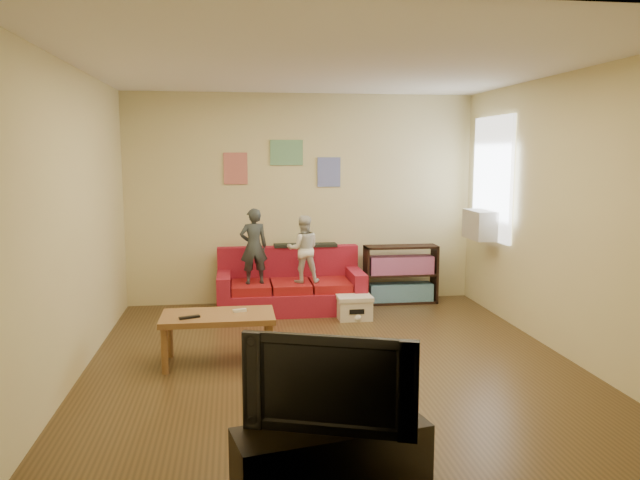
{
  "coord_description": "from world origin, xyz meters",
  "views": [
    {
      "loc": [
        -0.88,
        -5.54,
        1.95
      ],
      "look_at": [
        0.0,
        0.8,
        1.05
      ],
      "focal_mm": 35.0,
      "sensor_mm": 36.0,
      "label": 1
    }
  ],
  "objects": [
    {
      "name": "room_shell",
      "position": [
        0.0,
        0.0,
        1.35
      ],
      "size": [
        4.52,
        5.02,
        2.72
      ],
      "color": "#513B1F",
      "rests_on": "ground"
    },
    {
      "name": "sofa",
      "position": [
        -0.2,
        2.06,
        0.26
      ],
      "size": [
        1.79,
        0.83,
        0.79
      ],
      "color": "maroon",
      "rests_on": "ground"
    },
    {
      "name": "child_a",
      "position": [
        -0.65,
        1.9,
        0.83
      ],
      "size": [
        0.36,
        0.27,
        0.92
      ],
      "primitive_type": "imported",
      "rotation": [
        0.0,
        0.0,
        3.29
      ],
      "color": "#2F3639",
      "rests_on": "sofa"
    },
    {
      "name": "child_b",
      "position": [
        -0.05,
        1.9,
        0.79
      ],
      "size": [
        0.4,
        0.31,
        0.82
      ],
      "primitive_type": "imported",
      "rotation": [
        0.0,
        0.0,
        3.14
      ],
      "color": "silver",
      "rests_on": "sofa"
    },
    {
      "name": "coffee_table",
      "position": [
        -1.05,
        0.15,
        0.4
      ],
      "size": [
        1.04,
        0.57,
        0.47
      ],
      "color": "olive",
      "rests_on": "ground"
    },
    {
      "name": "remote",
      "position": [
        -1.3,
        0.03,
        0.48
      ],
      "size": [
        0.19,
        0.11,
        0.02
      ],
      "primitive_type": "cube",
      "rotation": [
        0.0,
        0.0,
        0.39
      ],
      "color": "black",
      "rests_on": "coffee_table"
    },
    {
      "name": "game_controller",
      "position": [
        -0.85,
        0.2,
        0.48
      ],
      "size": [
        0.13,
        0.07,
        0.03
      ],
      "primitive_type": "cube",
      "rotation": [
        0.0,
        0.0,
        0.3
      ],
      "color": "white",
      "rests_on": "coffee_table"
    },
    {
      "name": "bookshelf",
      "position": [
        1.26,
        2.22,
        0.34
      ],
      "size": [
        0.95,
        0.28,
        0.76
      ],
      "color": "black",
      "rests_on": "ground"
    },
    {
      "name": "window",
      "position": [
        2.22,
        1.65,
        1.64
      ],
      "size": [
        0.04,
        1.08,
        1.48
      ],
      "primitive_type": "cube",
      "color": "white",
      "rests_on": "room_shell"
    },
    {
      "name": "ac_unit",
      "position": [
        2.1,
        1.65,
        1.08
      ],
      "size": [
        0.28,
        0.55,
        0.35
      ],
      "primitive_type": "cube",
      "color": "#B7B2A3",
      "rests_on": "window"
    },
    {
      "name": "artwork_left",
      "position": [
        -0.85,
        2.48,
        1.75
      ],
      "size": [
        0.3,
        0.01,
        0.4
      ],
      "primitive_type": "cube",
      "color": "#D87266",
      "rests_on": "room_shell"
    },
    {
      "name": "artwork_center",
      "position": [
        -0.2,
        2.48,
        1.95
      ],
      "size": [
        0.42,
        0.01,
        0.32
      ],
      "primitive_type": "cube",
      "color": "#72B27F",
      "rests_on": "room_shell"
    },
    {
      "name": "artwork_right",
      "position": [
        0.35,
        2.48,
        1.7
      ],
      "size": [
        0.3,
        0.01,
        0.38
      ],
      "primitive_type": "cube",
      "color": "#727FCC",
      "rests_on": "room_shell"
    },
    {
      "name": "file_box",
      "position": [
        0.51,
        1.49,
        0.14
      ],
      "size": [
        0.41,
        0.31,
        0.28
      ],
      "color": "silver",
      "rests_on": "ground"
    },
    {
      "name": "tv_stand",
      "position": [
        -0.35,
        -2.25,
        0.21
      ],
      "size": [
        1.16,
        0.59,
        0.42
      ],
      "primitive_type": "cube",
      "rotation": [
        0.0,
        0.0,
        0.21
      ],
      "color": "black",
      "rests_on": "ground"
    },
    {
      "name": "television",
      "position": [
        -0.35,
        -2.25,
        0.69
      ],
      "size": [
        0.96,
        0.44,
        0.56
      ],
      "primitive_type": "imported",
      "rotation": [
        0.0,
        0.0,
        -0.33
      ],
      "color": "black",
      "rests_on": "tv_stand"
    },
    {
      "name": "tissue",
      "position": [
        0.52,
        1.38,
        0.05
      ],
      "size": [
        0.13,
        0.13,
        0.1
      ],
      "primitive_type": "sphere",
      "rotation": [
        0.0,
        0.0,
        -0.31
      ],
      "color": "white",
      "rests_on": "ground"
    }
  ]
}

